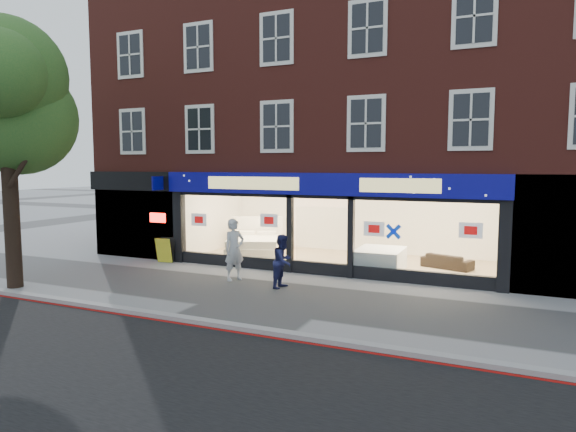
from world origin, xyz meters
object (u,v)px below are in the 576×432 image
Objects in this scene: display_bed at (254,245)px; pedestrian_blue at (283,261)px; a_board at (165,250)px; mattress_stack at (380,260)px; pedestrian_grey at (234,250)px; sofa at (447,261)px.

display_bed is 5.11m from pedestrian_blue.
display_bed is 1.91× the size of pedestrian_blue.
display_bed is at bearing 35.58° from a_board.
mattress_stack is at bearing -32.17° from display_bed.
pedestrian_grey is at bearing -144.69° from mattress_stack.
pedestrian_grey is at bearing -92.09° from display_bed.
mattress_stack is at bearing -31.48° from pedestrian_blue.
display_bed is 1.80× the size of sofa.
display_bed is at bearing 21.89° from sofa.
a_board is (-2.45, -2.30, -0.02)m from display_bed.
sofa is at bearing 7.89° from a_board.
pedestrian_grey reaches higher than a_board.
pedestrian_grey is at bearing -28.59° from a_board.
pedestrian_blue is at bearing 66.59° from sofa.
pedestrian_grey is (-3.88, -2.75, 0.49)m from mattress_stack.
pedestrian_blue is (1.80, -0.31, -0.17)m from pedestrian_grey.
display_bed is 5.27m from mattress_stack.
a_board is 5.83m from pedestrian_blue.
pedestrian_blue is at bearing -25.04° from a_board.
pedestrian_grey is (3.76, -1.45, 0.49)m from a_board.
pedestrian_grey reaches higher than sofa.
a_board reaches higher than sofa.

